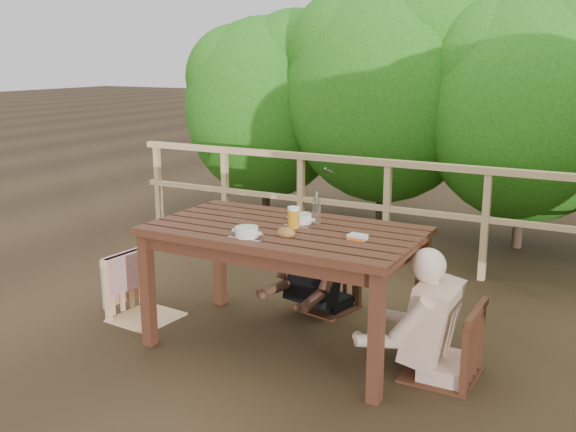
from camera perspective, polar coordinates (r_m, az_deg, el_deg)
The scene contains 16 objects.
ground at distance 4.57m, azimuth -0.30°, elevation -11.17°, with size 60.00×60.00×0.00m, color #43311D.
table at distance 4.41m, azimuth -0.31°, elevation -6.35°, with size 1.77×0.99×0.82m, color #412114.
chair_left at distance 4.95m, azimuth -12.55°, elevation -3.88°, with size 0.45×0.45×0.90m, color #E8BB80.
chair_far at distance 5.05m, azimuth 3.39°, elevation -3.47°, with size 0.43×0.43×0.86m, color #412114.
chair_right at distance 4.09m, azimuth 13.53°, elevation -7.73°, with size 0.45×0.45×0.91m, color #412114.
woman at distance 5.02m, azimuth 3.51°, elevation -1.41°, with size 0.49×0.61×1.23m, color black, non-canonical shape.
diner_right at distance 4.02m, azimuth 14.11°, elevation -5.01°, with size 0.53×0.66×1.32m, color #D4AB90, non-canonical shape.
railing at distance 6.14m, azimuth 8.63°, elevation 0.24°, with size 5.60×0.10×1.01m, color #E8BB80.
hedge_row at distance 7.02m, azimuth 15.62°, elevation 13.07°, with size 6.60×1.60×3.80m, color #286D17, non-canonical shape.
soup_near at distance 4.06m, azimuth -3.63°, elevation -1.51°, with size 0.24×0.24×0.08m, color white.
soup_far at distance 4.39m, azimuth 1.15°, elevation -0.32°, with size 0.24×0.24×0.08m, color white.
bread_roll at distance 4.08m, azimuth -0.17°, elevation -1.49°, with size 0.12×0.09×0.07m, color #965D31.
beer_glass at distance 4.26m, azimuth 0.50°, elevation -0.23°, with size 0.08×0.08×0.16m, color gold.
bottle at distance 4.36m, azimuth 2.50°, elevation 0.63°, with size 0.06×0.06×0.24m, color white.
tumbler at distance 4.06m, azimuth -0.52°, elevation -1.58°, with size 0.06×0.06×0.07m, color white.
butter_tub at distance 4.02m, azimuth 6.10°, elevation -1.95°, with size 0.11×0.08×0.05m, color white.
Camera 1 is at (1.98, -3.64, 1.93)m, focal length 40.66 mm.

